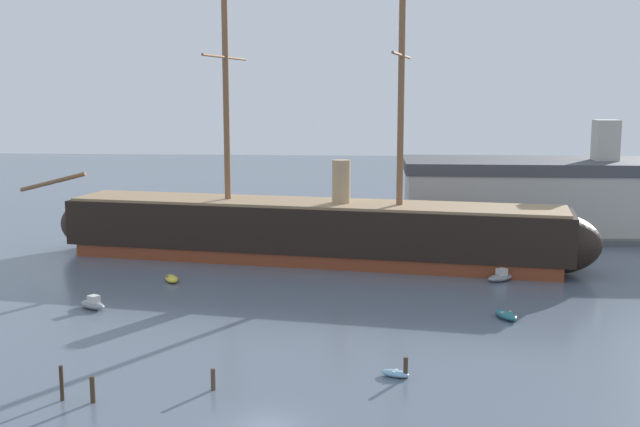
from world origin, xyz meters
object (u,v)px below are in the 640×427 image
object	(u,v)px
dinghy_distant_centre	(360,231)
dinghy_alongside_bow	(172,279)
motorboat_alongside_stern	(500,277)
tall_ship	(311,230)
mooring_piling_right_pair	(406,368)
mooring_piling_midwater	(213,379)
motorboat_mid_left	(93,304)
dinghy_mid_right	(506,315)
sailboat_far_left	(134,239)
mooring_piling_nearest	(93,390)
dinghy_foreground_right	(395,373)
dockside_warehouse_right	(577,197)
mooring_piling_left_pair	(62,383)

from	to	relation	value
dinghy_distant_centre	dinghy_alongside_bow	bearing A→B (deg)	-122.67
dinghy_alongside_bow	motorboat_alongside_stern	world-z (taller)	motorboat_alongside_stern
tall_ship	mooring_piling_right_pair	world-z (taller)	tall_ship
mooring_piling_right_pair	mooring_piling_midwater	size ratio (longest dim) A/B	1.03
motorboat_mid_left	tall_ship	bearing A→B (deg)	50.05
dinghy_mid_right	motorboat_alongside_stern	bearing A→B (deg)	83.27
dinghy_mid_right	mooring_piling_midwater	distance (m)	28.99
sailboat_far_left	dinghy_distant_centre	xyz separation A→B (m)	(30.18, 8.47, -0.14)
sailboat_far_left	mooring_piling_nearest	distance (m)	55.60
dinghy_foreground_right	dinghy_alongside_bow	xyz separation A→B (m)	(-23.05, 26.09, 0.10)
tall_ship	dinghy_alongside_bow	size ratio (longest dim) A/B	22.73
motorboat_alongside_stern	dinghy_distant_centre	xyz separation A→B (m)	(-15.57, 27.25, -0.22)
mooring_piling_nearest	mooring_piling_midwater	bearing A→B (deg)	20.27
mooring_piling_right_pair	dockside_warehouse_right	size ratio (longest dim) A/B	0.03
motorboat_mid_left	dinghy_mid_right	xyz separation A→B (m)	(37.84, -0.47, -0.10)
dinghy_distant_centre	mooring_piling_left_pair	xyz separation A→B (m)	(-18.09, -62.02, 0.93)
motorboat_mid_left	mooring_piling_nearest	bearing A→B (deg)	-69.62
dinghy_foreground_right	mooring_piling_right_pair	xyz separation A→B (m)	(0.73, -0.24, 0.52)
dinghy_distant_centre	mooring_piling_left_pair	world-z (taller)	mooring_piling_left_pair
dinghy_distant_centre	dockside_warehouse_right	distance (m)	30.99
dinghy_alongside_bow	sailboat_far_left	distance (m)	24.20
mooring_piling_left_pair	mooring_piling_right_pair	xyz separation A→B (m)	(22.57, 5.60, -0.41)
dinghy_alongside_bow	motorboat_alongside_stern	size ratio (longest dim) A/B	0.92
dinghy_mid_right	tall_ship	bearing A→B (deg)	130.39
tall_ship	dockside_warehouse_right	size ratio (longest dim) A/B	1.36
mooring_piling_midwater	dockside_warehouse_right	xyz separation A→B (m)	(39.14, 61.30, 4.46)
motorboat_alongside_stern	mooring_piling_midwater	size ratio (longest dim) A/B	2.28
mooring_piling_right_pair	dockside_warehouse_right	world-z (taller)	dockside_warehouse_right
sailboat_far_left	motorboat_mid_left	bearing A→B (deg)	-79.04
dinghy_foreground_right	dinghy_alongside_bow	distance (m)	34.81
dinghy_distant_centre	mooring_piling_nearest	size ratio (longest dim) A/B	1.30
dinghy_mid_right	dinghy_distant_centre	bearing A→B (deg)	108.64
motorboat_alongside_stern	mooring_piling_nearest	bearing A→B (deg)	-132.03
sailboat_far_left	dockside_warehouse_right	world-z (taller)	dockside_warehouse_right
mooring_piling_nearest	tall_ship	bearing A→B (deg)	76.33
dinghy_foreground_right	mooring_piling_nearest	xyz separation A→B (m)	(-19.71, -6.05, 0.64)
dinghy_foreground_right	dockside_warehouse_right	distance (m)	64.05
mooring_piling_nearest	dockside_warehouse_right	size ratio (longest dim) A/B	0.03
dockside_warehouse_right	dinghy_distant_centre	bearing A→B (deg)	-176.64
mooring_piling_left_pair	mooring_piling_midwater	world-z (taller)	mooring_piling_left_pair
dinghy_alongside_bow	mooring_piling_left_pair	bearing A→B (deg)	-87.85
dinghy_foreground_right	mooring_piling_midwater	size ratio (longest dim) A/B	1.51
motorboat_alongside_stern	dinghy_mid_right	bearing A→B (deg)	-96.73
mooring_piling_left_pair	tall_ship	bearing A→B (deg)	73.64
tall_ship	sailboat_far_left	xyz separation A→B (m)	(-24.83, 10.14, -3.31)
dinghy_mid_right	motorboat_alongside_stern	distance (m)	14.10
mooring_piling_right_pair	mooring_piling_left_pair	bearing A→B (deg)	-166.06
dinghy_mid_right	mooring_piling_left_pair	bearing A→B (deg)	-147.02
tall_ship	motorboat_mid_left	xyz separation A→B (m)	(-18.57, -22.17, -3.24)
dinghy_mid_right	motorboat_alongside_stern	xyz separation A→B (m)	(1.65, 14.00, 0.12)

